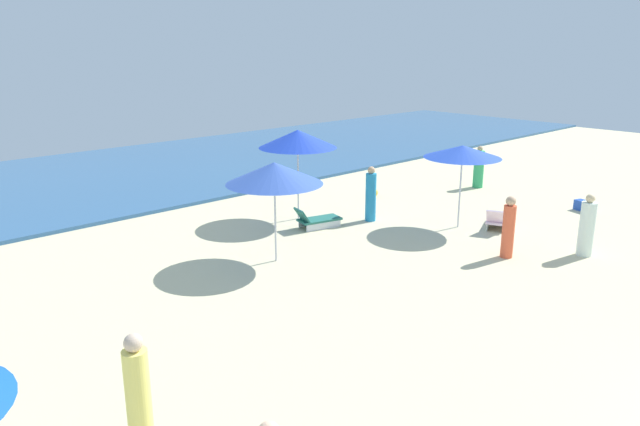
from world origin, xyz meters
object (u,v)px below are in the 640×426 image
Objects in this scene: beachgoer_0 at (138,396)px; lounge_chair_3_0 at (317,220)px; lounge_chair_4_0 at (497,220)px; beachgoer_4 at (508,228)px; umbrella_3 at (298,139)px; umbrella_4 at (463,152)px; cooler_box_0 at (584,206)px; umbrella_2 at (274,173)px; beachgoer_5 at (371,195)px; beachgoer_6 at (479,168)px; beach_ball_2 at (374,193)px; beachgoer_1 at (587,227)px.

lounge_chair_3_0 is at bearing -138.89° from beachgoer_0.
lounge_chair_4_0 is 2.68m from beachgoer_4.
umbrella_3 reaches higher than umbrella_4.
cooler_box_0 is at bearing -168.70° from beachgoer_0.
umbrella_4 is at bearing -93.91° from cooler_box_0.
umbrella_4 is 3.14m from beachgoer_4.
umbrella_2 is 4.36× the size of cooler_box_0.
beachgoer_5 reaches higher than beachgoer_6.
lounge_chair_4_0 is 0.90× the size of beachgoer_0.
beach_ball_2 is (6.79, 2.73, -2.14)m from umbrella_2.
lounge_chair_3_0 is 5.46m from lounge_chair_4_0.
cooler_box_0 is at bearing -107.23° from lounge_chair_3_0.
beach_ball_2 is at bearing -86.46° from beachgoer_1.
lounge_chair_4_0 is 0.90× the size of beachgoer_5.
beachgoer_0 is 1.06× the size of beachgoer_4.
beachgoer_4 is (-1.61, 1.33, 0.02)m from beachgoer_1.
lounge_chair_4_0 is at bearing -47.16° from umbrella_4.
beachgoer_6 is (6.28, 4.88, -0.04)m from beachgoer_4.
beachgoer_1 reaches higher than cooler_box_0.
umbrella_3 reaches higher than lounge_chair_4_0.
beach_ball_2 is (0.63, 7.96, -0.61)m from beachgoer_1.
beachgoer_0 reaches higher than beachgoer_6.
umbrella_3 reaches higher than beachgoer_4.
lounge_chair_3_0 is 0.91× the size of beachgoer_4.
umbrella_2 is 3.86m from umbrella_3.
beachgoer_0 is at bearing -74.50° from beachgoer_5.
umbrella_2 is at bearing 46.81° from lounge_chair_4_0.
beachgoer_1 is 2.09m from beachgoer_4.
umbrella_3 is 6.53m from lounge_chair_4_0.
beachgoer_4 is at bearing -40.57° from umbrella_2.
lounge_chair_3_0 is at bearing 22.95° from lounge_chair_4_0.
lounge_chair_4_0 is at bearing -70.82° from beachgoer_4.
beach_ball_2 is at bearing -35.42° from beachgoer_4.
beachgoer_6 is at bearing 5.17° from umbrella_2.
beachgoer_1 is 1.01× the size of beachgoer_4.
beachgoer_5 is 5.74× the size of beach_ball_2.
beachgoer_4 is 7.03m from beach_ball_2.
beachgoer_5 is at bearing -66.07° from beachgoer_1.
beachgoer_0 is at bearing 75.83° from lounge_chair_4_0.
lounge_chair_4_0 reaches higher than lounge_chair_3_0.
cooler_box_0 is (16.52, 1.20, -0.66)m from beachgoer_0.
lounge_chair_4_0 is at bearing -19.44° from umbrella_2.
umbrella_3 is 1.81× the size of lounge_chair_4_0.
lounge_chair_4_0 is 5.19× the size of beach_ball_2.
lounge_chair_3_0 reaches higher than cooler_box_0.
beachgoer_5 reaches higher than lounge_chair_3_0.
umbrella_3 is at bearing -134.96° from beachgoer_0.
beachgoer_0 is at bearing 137.88° from lounge_chair_3_0.
umbrella_3 is 1.64× the size of beachgoer_5.
umbrella_3 is 9.80m from cooler_box_0.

